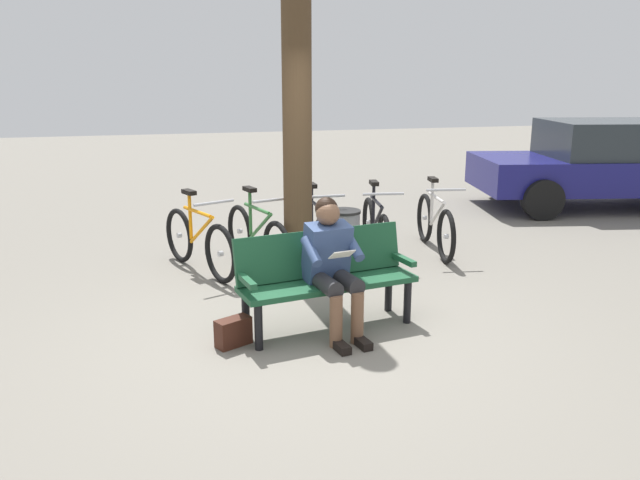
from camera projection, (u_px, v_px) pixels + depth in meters
ground_plane at (308, 335)px, 5.59m from camera, size 40.00×40.00×0.00m
bench at (325, 272)px, 5.68m from camera, size 1.66×0.74×0.87m
person_reading at (332, 260)px, 5.49m from camera, size 0.53×0.81×1.20m
handbag at (233, 332)px, 5.35m from camera, size 0.33×0.26×0.24m
tree_trunk at (297, 92)px, 6.67m from camera, size 0.31×0.31×4.09m
litter_bin at (344, 241)px, 7.29m from camera, size 0.38×0.38×0.73m
bicycle_purple at (435, 224)px, 8.13m from camera, size 0.48×1.67×0.94m
bicycle_silver at (376, 229)px, 7.88m from camera, size 0.48×1.67×0.94m
bicycle_orange at (315, 232)px, 7.72m from camera, size 0.48×1.68×0.94m
bicycle_green at (257, 238)px, 7.47m from camera, size 0.61×1.63×0.94m
bicycle_red at (199, 242)px, 7.30m from camera, size 0.74×1.57×0.94m
parked_car at (607, 162)px, 10.77m from camera, size 4.48×2.66×1.47m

